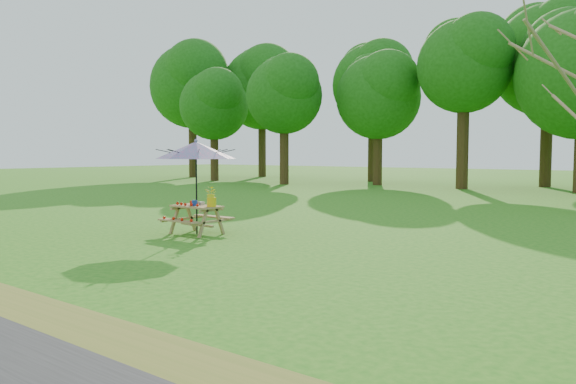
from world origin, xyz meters
The scene contains 7 objects.
ground centered at (0.00, 0.00, 0.00)m, with size 120.00×120.00×0.00m, color #247215.
treeline centered at (0.00, 22.00, 8.00)m, with size 60.00×12.00×16.00m, color #19570E, non-canonical shape.
picnic_table centered at (-1.72, 2.93, 0.33)m, with size 1.20×1.32×0.67m.
patio_umbrella centered at (-1.72, 2.93, 1.95)m, with size 2.04×2.04×2.25m.
produce_bins centered at (-1.79, 2.97, 0.72)m, with size 0.32×0.40×0.13m.
tomatoes_row centered at (-1.87, 2.75, 0.71)m, with size 0.77×0.13×0.07m, color red, non-canonical shape.
flower_bucket centered at (-1.24, 2.94, 0.92)m, with size 0.31×0.28×0.46m.
Camera 1 is at (7.93, -5.94, 1.89)m, focal length 35.00 mm.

